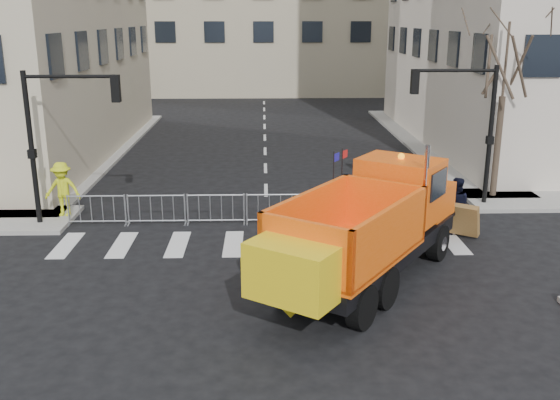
{
  "coord_description": "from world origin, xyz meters",
  "views": [
    {
      "loc": [
        -0.1,
        -13.57,
        7.11
      ],
      "look_at": [
        0.34,
        2.5,
        2.36
      ],
      "focal_mm": 40.0,
      "sensor_mm": 36.0,
      "label": 1
    }
  ],
  "objects_px": {
    "cop_a": "(435,203)",
    "cop_c": "(422,212)",
    "newspaper_box": "(402,207)",
    "plow_truck": "(367,226)",
    "worker": "(62,189)",
    "cop_b": "(455,206)"
  },
  "relations": [
    {
      "from": "cop_a",
      "to": "cop_c",
      "type": "relative_size",
      "value": 0.87
    },
    {
      "from": "cop_c",
      "to": "newspaper_box",
      "type": "distance_m",
      "value": 1.61
    },
    {
      "from": "plow_truck",
      "to": "worker",
      "type": "height_order",
      "value": "plow_truck"
    },
    {
      "from": "plow_truck",
      "to": "newspaper_box",
      "type": "relative_size",
      "value": 8.62
    },
    {
      "from": "cop_a",
      "to": "newspaper_box",
      "type": "distance_m",
      "value": 1.13
    },
    {
      "from": "worker",
      "to": "newspaper_box",
      "type": "relative_size",
      "value": 1.8
    },
    {
      "from": "cop_a",
      "to": "newspaper_box",
      "type": "bearing_deg",
      "value": -6.45
    },
    {
      "from": "cop_c",
      "to": "newspaper_box",
      "type": "relative_size",
      "value": 1.83
    },
    {
      "from": "plow_truck",
      "to": "cop_c",
      "type": "distance_m",
      "value": 4.16
    },
    {
      "from": "cop_b",
      "to": "worker",
      "type": "bearing_deg",
      "value": 6.14
    },
    {
      "from": "cop_b",
      "to": "cop_c",
      "type": "bearing_deg",
      "value": 42.37
    },
    {
      "from": "cop_b",
      "to": "newspaper_box",
      "type": "height_order",
      "value": "cop_b"
    },
    {
      "from": "cop_c",
      "to": "worker",
      "type": "distance_m",
      "value": 12.65
    },
    {
      "from": "plow_truck",
      "to": "newspaper_box",
      "type": "xyz_separation_m",
      "value": [
        2.05,
        4.9,
        -0.98
      ]
    },
    {
      "from": "newspaper_box",
      "to": "plow_truck",
      "type": "bearing_deg",
      "value": -131.95
    },
    {
      "from": "plow_truck",
      "to": "cop_b",
      "type": "bearing_deg",
      "value": -7.2
    },
    {
      "from": "newspaper_box",
      "to": "worker",
      "type": "bearing_deg",
      "value": 155.7
    },
    {
      "from": "cop_b",
      "to": "plow_truck",
      "type": "bearing_deg",
      "value": 62.05
    },
    {
      "from": "cop_b",
      "to": "newspaper_box",
      "type": "bearing_deg",
      "value": -13.59
    },
    {
      "from": "plow_truck",
      "to": "newspaper_box",
      "type": "distance_m",
      "value": 5.41
    },
    {
      "from": "plow_truck",
      "to": "cop_b",
      "type": "relative_size",
      "value": 4.83
    },
    {
      "from": "plow_truck",
      "to": "cop_a",
      "type": "xyz_separation_m",
      "value": [
        3.16,
        4.75,
        -0.81
      ]
    }
  ]
}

